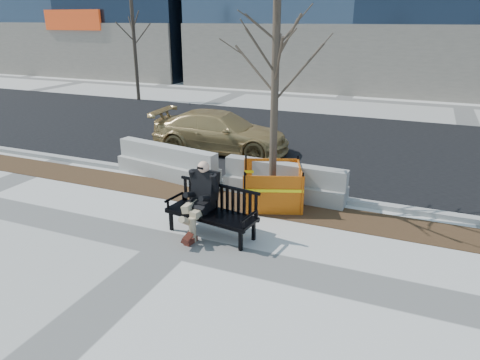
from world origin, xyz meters
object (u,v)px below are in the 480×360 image
object	(u,v)px
bench	(212,235)
seated_man	(202,231)
jersey_barrier_left	(168,177)
jersey_barrier_right	(284,197)
tree_fence	(272,204)
sedan	(221,151)

from	to	relation	value
bench	seated_man	size ratio (longest dim) A/B	1.29
jersey_barrier_left	seated_man	bearing A→B (deg)	-37.26
jersey_barrier_left	jersey_barrier_right	world-z (taller)	jersey_barrier_left
tree_fence	jersey_barrier_left	world-z (taller)	tree_fence
seated_man	sedan	distance (m)	6.06
seated_man	tree_fence	distance (m)	2.17
tree_fence	jersey_barrier_left	size ratio (longest dim) A/B	1.58
bench	tree_fence	size ratio (longest dim) A/B	0.38
seated_man	bench	bearing A→B (deg)	-10.88
sedan	jersey_barrier_left	bearing A→B (deg)	171.20
sedan	jersey_barrier_right	xyz separation A→B (m)	(3.24, -3.11, 0.00)
seated_man	jersey_barrier_right	size ratio (longest dim) A/B	0.49
bench	tree_fence	xyz separation A→B (m)	(0.64, 2.06, 0.00)
bench	tree_fence	world-z (taller)	tree_fence
bench	jersey_barrier_right	size ratio (longest dim) A/B	0.63
seated_man	jersey_barrier_right	world-z (taller)	seated_man
tree_fence	jersey_barrier_left	distance (m)	3.47
bench	jersey_barrier_left	world-z (taller)	bench
bench	jersey_barrier_right	bearing A→B (deg)	82.01
tree_fence	jersey_barrier_right	world-z (taller)	tree_fence
bench	sedan	distance (m)	6.25
bench	sedan	world-z (taller)	sedan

